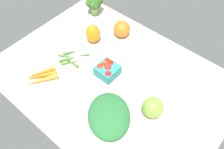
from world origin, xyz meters
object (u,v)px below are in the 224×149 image
carrot_bunch (40,77)px  leafy_greens_clump (109,116)px  heirloom_tomato_green (153,108)px  bell_pepper_orange (93,34)px  heirloom_tomato_orange (122,29)px  berry_basket (108,69)px  okra_pile (70,58)px  broccoli_head (94,3)px

carrot_bunch → leafy_greens_clump: (37.33, 4.56, 1.93)cm
heirloom_tomato_green → bell_pepper_orange: bearing=162.0°
leafy_greens_clump → carrot_bunch: bearing=-173.0°
heirloom_tomato_orange → heirloom_tomato_green: bearing=-35.7°
bell_pepper_orange → heirloom_tomato_green: size_ratio=1.14×
leafy_greens_clump → berry_basket: bearing=132.6°
okra_pile → heirloom_tomato_orange: bearing=73.8°
berry_basket → okra_pile: bearing=-166.2°
berry_basket → broccoli_head: 44.25cm
heirloom_tomato_green → carrot_bunch: bearing=-159.4°
broccoli_head → leafy_greens_clump: (50.18, -45.42, -4.44)cm
berry_basket → heirloom_tomato_green: 27.66cm
heirloom_tomato_green → berry_basket: bearing=172.0°
broccoli_head → bell_pepper_orange: bearing=-48.9°
okra_pile → berry_basket: bearing=13.8°
okra_pile → heirloom_tomato_green: (47.16, 1.01, 3.59)cm
carrot_bunch → okra_pile: bearing=85.3°
broccoli_head → leafy_greens_clump: broccoli_head is taller
carrot_bunch → broccoli_head: broccoli_head is taller
berry_basket → okra_pile: 20.52cm
okra_pile → leafy_greens_clump: (35.91, -12.67, 2.45)cm
broccoli_head → bell_pepper_orange: broccoli_head is taller
berry_basket → leafy_greens_clump: same height
heirloom_tomato_orange → berry_basket: bearing=-64.7°
bell_pepper_orange → heirloom_tomato_orange: bearing=56.9°
broccoli_head → bell_pepper_orange: (14.40, -16.50, -2.68)cm
broccoli_head → heirloom_tomato_green: bearing=-27.3°
broccoli_head → leafy_greens_clump: bearing=-42.1°
carrot_bunch → heirloom_tomato_green: heirloom_tomato_green is taller
broccoli_head → heirloom_tomato_green: (61.43, -31.74, -3.30)cm
carrot_bunch → berry_basket: 30.67cm
okra_pile → heirloom_tomato_green: size_ratio=1.60×
heirloom_tomato_orange → heirloom_tomato_green: (38.75, -27.90, 0.01)cm
berry_basket → leafy_greens_clump: 23.81cm
berry_basket → carrot_bunch: bearing=-133.8°
okra_pile → leafy_greens_clump: bearing=-19.4°
broccoli_head → heirloom_tomato_green: size_ratio=1.41×
heirloom_tomato_orange → okra_pile: bearing=-106.2°
heirloom_tomato_orange → broccoli_head: size_ratio=0.71×
heirloom_tomato_orange → carrot_bunch: heirloom_tomato_orange is taller
okra_pile → heirloom_tomato_green: 47.30cm
broccoli_head → carrot_bunch: bearing=-75.6°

